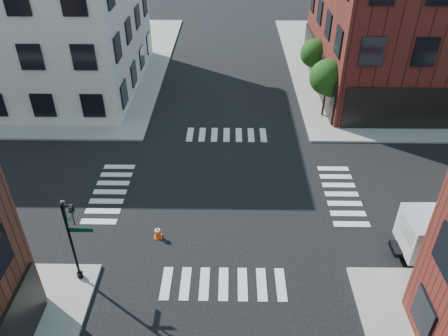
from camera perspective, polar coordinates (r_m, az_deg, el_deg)
ground at (r=26.37m, az=0.18°, el=-3.29°), size 120.00×120.00×0.00m
sidewalk_ne at (r=49.41m, az=26.28°, el=11.96°), size 30.00×30.00×0.15m
sidewalk_nw at (r=49.61m, az=-25.15°, el=12.34°), size 30.00×30.00×0.15m
building_nw at (r=42.92m, az=-26.99°, el=16.56°), size 22.00×16.00×11.00m
tree_near at (r=34.25m, az=13.42°, el=11.23°), size 2.69×2.69×4.49m
tree_far at (r=39.83m, az=11.79°, el=14.28°), size 2.43×2.43×4.07m
signal_pole at (r=20.64m, az=-19.26°, el=-8.00°), size 1.29×1.24×4.60m
traffic_cone at (r=23.48m, az=-8.66°, el=-8.28°), size 0.46×0.46×0.75m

